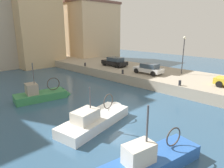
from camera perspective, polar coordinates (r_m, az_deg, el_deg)
water_surface at (r=17.85m, az=1.64°, el=-7.49°), size 80.00×80.00×0.00m
quay_wall at (r=26.83m, az=18.69°, el=0.91°), size 9.00×56.00×1.20m
fishing_boat_green at (r=21.73m, az=-18.68°, el=-3.68°), size 5.97×2.94×4.66m
fishing_boat_blue at (r=11.36m, az=11.60°, el=-21.90°), size 7.05×2.90×4.38m
fishing_boat_white at (r=15.52m, az=-4.00°, el=-10.74°), size 7.18×3.16×4.02m
parked_car_white at (r=26.90m, az=10.35°, el=4.35°), size 1.92×3.87×1.36m
parked_car_black at (r=31.95m, az=0.76°, el=6.38°), size 2.07×4.31×1.41m
mooring_bollard_south at (r=22.15m, az=18.69°, el=0.28°), size 0.28×0.28×0.55m
mooring_bollard_mid at (r=26.49m, az=3.06°, el=3.48°), size 0.28×0.28×0.55m
mooring_bollard_north at (r=32.26m, az=-7.65°, el=5.53°), size 0.28×0.28×0.55m
quay_streetlamp at (r=27.79m, az=19.68°, el=9.40°), size 0.36×0.36×4.83m
waterfront_building_west at (r=42.18m, az=-21.87°, el=20.46°), size 8.46×8.57×22.76m
waterfront_building_west_mid at (r=46.21m, az=-5.87°, el=14.56°), size 10.99×8.00×12.57m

